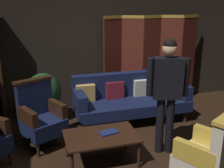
% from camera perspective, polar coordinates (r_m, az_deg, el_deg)
% --- Properties ---
extents(ground_plane, '(10.00, 10.00, 0.00)m').
position_cam_1_polar(ground_plane, '(3.86, 3.52, -17.10)').
color(ground_plane, black).
extents(back_wall, '(7.20, 0.10, 2.80)m').
position_cam_1_polar(back_wall, '(5.60, -4.84, 9.23)').
color(back_wall, black).
rests_on(back_wall, ground_plane).
extents(folding_screen, '(2.13, 0.32, 1.90)m').
position_cam_1_polar(folding_screen, '(5.82, 8.36, 5.26)').
color(folding_screen, '#5B2319').
rests_on(folding_screen, ground_plane).
extents(velvet_couch, '(2.12, 0.78, 0.88)m').
position_cam_1_polar(velvet_couch, '(5.05, 3.89, -2.72)').
color(velvet_couch, black).
rests_on(velvet_couch, ground_plane).
extents(coffee_table, '(1.00, 0.64, 0.42)m').
position_cam_1_polar(coffee_table, '(3.76, -2.26, -11.43)').
color(coffee_table, black).
rests_on(coffee_table, ground_plane).
extents(armchair_gilt_accent, '(0.79, 0.79, 1.04)m').
position_cam_1_polar(armchair_gilt_accent, '(3.37, 19.98, -13.87)').
color(armchair_gilt_accent, gold).
rests_on(armchair_gilt_accent, ground_plane).
extents(armchair_wing_left, '(0.77, 0.77, 1.04)m').
position_cam_1_polar(armchair_wing_left, '(4.30, -14.92, -6.48)').
color(armchair_wing_left, black).
rests_on(armchair_wing_left, ground_plane).
extents(standing_figure, '(0.57, 0.32, 1.70)m').
position_cam_1_polar(standing_figure, '(3.84, 11.66, -0.54)').
color(standing_figure, black).
rests_on(standing_figure, ground_plane).
extents(potted_plant, '(0.64, 0.64, 0.93)m').
position_cam_1_polar(potted_plant, '(5.09, -14.31, -2.10)').
color(potted_plant, brown).
rests_on(potted_plant, ground_plane).
extents(book_navy_cloth, '(0.27, 0.19, 0.03)m').
position_cam_1_polar(book_navy_cloth, '(3.77, -0.70, -10.25)').
color(book_navy_cloth, navy).
rests_on(book_navy_cloth, coffee_table).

